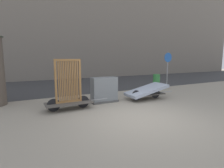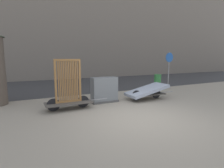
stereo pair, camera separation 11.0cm
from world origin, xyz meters
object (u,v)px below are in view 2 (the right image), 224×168
object	(u,v)px
bike_cart_with_mattress	(147,91)
utility_cabinet	(104,91)
trash_bin	(158,79)
sign_post	(169,64)
bike_cart_with_bedframe	(69,92)

from	to	relation	value
bike_cart_with_mattress	utility_cabinet	xyz separation A→B (m)	(-1.88, 0.41, 0.09)
bike_cart_with_mattress	trash_bin	bearing A→B (deg)	42.15
bike_cart_with_mattress	trash_bin	xyz separation A→B (m)	(2.33, 1.95, 0.22)
utility_cabinet	sign_post	world-z (taller)	sign_post
trash_bin	sign_post	distance (m)	1.22
trash_bin	bike_cart_with_mattress	bearing A→B (deg)	-140.06
utility_cabinet	sign_post	size ratio (longest dim) A/B	0.51
bike_cart_with_bedframe	sign_post	xyz separation A→B (m)	(6.64, 1.94, 0.85)
bike_cart_with_bedframe	bike_cart_with_mattress	size ratio (longest dim) A/B	0.96
utility_cabinet	bike_cart_with_mattress	bearing A→B (deg)	-12.31
bike_cart_with_bedframe	sign_post	size ratio (longest dim) A/B	1.04
utility_cabinet	trash_bin	xyz separation A→B (m)	(4.21, 1.54, 0.12)
bike_cart_with_bedframe	sign_post	bearing A→B (deg)	16.10
bike_cart_with_mattress	utility_cabinet	world-z (taller)	utility_cabinet
trash_bin	utility_cabinet	bearing A→B (deg)	-159.94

